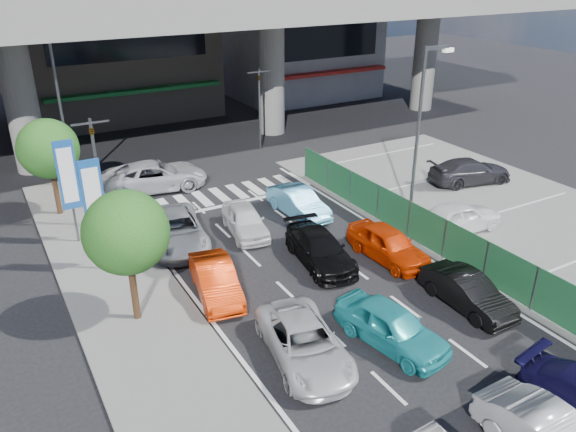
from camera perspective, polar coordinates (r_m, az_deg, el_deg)
ground at (r=20.03m, az=8.29°, el=-10.40°), size 120.00×120.00×0.00m
parking_lot at (r=28.41m, az=23.65°, el=-1.15°), size 12.00×28.00×0.06m
sidewalk_left at (r=20.47m, az=-15.01°, el=-10.02°), size 4.00×30.00×0.12m
fence_run at (r=23.39m, az=17.30°, el=-3.26°), size 0.16×22.00×1.80m
expressway at (r=36.30m, az=-13.70°, el=19.88°), size 64.00×14.00×10.75m
building_center at (r=46.97m, az=-17.72°, el=18.85°), size 14.00×10.90×15.00m
building_east at (r=52.18m, az=0.99°, el=18.76°), size 12.00×10.90×12.00m
traffic_light_left at (r=26.12m, az=-19.12°, el=6.67°), size 1.60×1.24×5.20m
traffic_light_right at (r=36.25m, az=-2.95°, el=12.77°), size 1.60×1.24×5.20m
street_lamp_right at (r=26.55m, az=13.45°, el=9.52°), size 1.65×0.22×8.00m
street_lamp_left at (r=31.64m, az=-21.89°, el=10.83°), size 1.65×0.22×8.00m
signboard_near at (r=22.52m, az=-19.13°, el=1.47°), size 0.80×0.14×4.70m
signboard_far at (r=25.25m, az=-21.45°, el=3.60°), size 0.80×0.14×4.70m
tree_near at (r=18.82m, az=-16.11°, el=-1.65°), size 2.80×2.80×4.80m
tree_far at (r=28.44m, az=-23.18°, el=6.28°), size 2.80×2.80×4.80m
sedan_white_mid_left at (r=17.78m, az=1.66°, el=-12.74°), size 2.87×4.84×1.26m
taxi_teal_mid at (r=18.66m, az=10.46°, el=-10.93°), size 2.35×4.28×1.38m
hatch_black_mid_right at (r=21.16m, az=17.77°, el=-7.34°), size 1.41×3.83×1.25m
taxi_orange_left at (r=20.98m, az=-7.37°, el=-6.47°), size 2.06×4.09×1.29m
sedan_black_mid at (r=22.95m, az=3.27°, el=-3.37°), size 2.41×4.63×1.28m
taxi_orange_right at (r=23.57m, az=10.13°, el=-2.82°), size 1.80×4.11×1.38m
wagon_silver_front_left at (r=24.86m, az=-11.28°, el=-1.40°), size 3.08×5.28×1.38m
sedan_white_front_mid at (r=25.45m, az=-4.39°, el=-0.43°), size 2.13×3.99×1.29m
kei_truck_front_right at (r=27.21m, az=1.05°, el=1.40°), size 1.52×4.05×1.32m
crossing_wagon_silver at (r=31.09m, az=-13.40°, el=3.98°), size 5.88×3.36×1.54m
parked_sedan_white at (r=26.62m, az=17.00°, el=-0.05°), size 4.26×2.00×1.41m
parked_sedan_dgrey at (r=32.65m, az=18.02°, el=4.37°), size 4.97×2.82×1.36m
traffic_cone at (r=27.49m, az=10.41°, el=0.62°), size 0.44×0.44×0.67m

